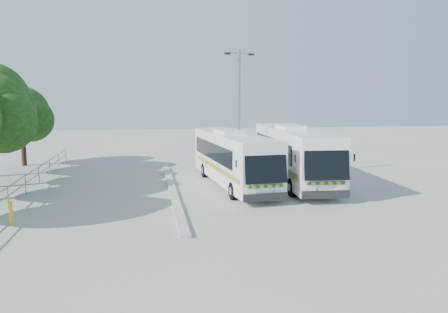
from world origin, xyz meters
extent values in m
plane|color=#A6A6A1|center=(0.00, 0.00, 0.00)|extent=(100.00, 100.00, 0.00)
cube|color=#B2B2AD|center=(-2.30, 2.00, 0.07)|extent=(0.40, 16.00, 0.15)
cylinder|color=gray|center=(-10.00, 4.00, 0.95)|extent=(0.06, 22.00, 0.06)
cylinder|color=gray|center=(-10.00, 4.00, 0.55)|extent=(0.06, 22.00, 0.06)
cylinder|color=gray|center=(-10.00, 14.00, 0.50)|extent=(0.06, 0.06, 1.00)
sphere|color=black|center=(-11.37, 4.55, 3.80)|extent=(3.59, 3.59, 3.59)
sphere|color=black|center=(-12.46, 8.18, 4.29)|extent=(4.06, 4.06, 4.06)
cylinder|color=#382314|center=(-12.70, 13.30, 1.39)|extent=(0.36, 0.36, 2.77)
sphere|color=black|center=(-12.70, 13.30, 3.91)|extent=(4.03, 4.03, 4.03)
sphere|color=black|center=(-11.94, 12.80, 3.46)|extent=(3.28, 3.28, 3.28)
sphere|color=black|center=(-13.33, 13.93, 4.41)|extent=(3.02, 3.02, 3.02)
cube|color=white|center=(1.26, 3.28, 1.66)|extent=(3.18, 10.78, 2.70)
cube|color=black|center=(1.75, -2.03, 1.99)|extent=(2.06, 0.59, 1.72)
cube|color=black|center=(0.09, 3.70, 1.99)|extent=(0.82, 8.46, 0.97)
cube|color=black|center=(2.33, 3.91, 1.99)|extent=(0.82, 8.46, 0.97)
cube|color=#0C5428|center=(0.16, 2.91, 1.15)|extent=(0.87, 9.16, 0.25)
cylinder|color=black|center=(0.58, -0.25, 0.44)|extent=(0.35, 0.91, 0.88)
cylinder|color=black|center=(2.57, -0.07, 0.44)|extent=(0.35, 0.91, 0.88)
cylinder|color=black|center=(-0.01, 6.18, 0.44)|extent=(0.35, 0.91, 0.88)
cylinder|color=black|center=(1.98, 6.37, 0.44)|extent=(0.35, 0.91, 0.88)
cube|color=white|center=(5.01, 3.55, 1.77)|extent=(3.05, 11.48, 2.89)
cube|color=black|center=(4.67, -2.15, 2.13)|extent=(2.20, 0.56, 1.84)
cube|color=black|center=(3.85, 4.19, 2.13)|extent=(0.60, 9.07, 1.04)
cube|color=black|center=(6.25, 4.04, 2.13)|extent=(0.60, 9.07, 1.04)
cube|color=#0A4C22|center=(3.79, 3.34, 1.23)|extent=(0.63, 9.82, 0.26)
cylinder|color=black|center=(3.72, -0.07, 0.47)|extent=(0.34, 0.96, 0.95)
cylinder|color=black|center=(5.85, -0.20, 0.47)|extent=(0.34, 0.96, 0.95)
cylinder|color=black|center=(4.14, 6.83, 0.47)|extent=(0.34, 0.96, 0.95)
cylinder|color=black|center=(6.27, 6.70, 0.47)|extent=(0.34, 0.96, 0.95)
cylinder|color=gray|center=(2.00, 5.07, 3.96)|extent=(0.19, 0.19, 7.92)
cylinder|color=gray|center=(2.00, 5.07, 7.72)|extent=(1.56, 0.43, 0.08)
cube|color=black|center=(1.23, 4.89, 7.67)|extent=(0.38, 0.25, 0.12)
cube|color=black|center=(2.77, 5.24, 7.67)|extent=(0.38, 0.25, 0.12)
cylinder|color=#D3C00C|center=(-9.03, -2.99, 0.49)|extent=(0.14, 0.14, 0.97)
camera|label=1|loc=(-3.60, -21.19, 5.07)|focal=35.00mm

